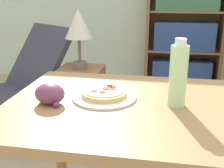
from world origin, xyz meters
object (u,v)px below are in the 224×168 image
grape_bunch (50,94)px  table_lamp (79,26)px  drink_bottle (178,75)px  pizza_on_plate (104,95)px  lounge_chair_near (25,98)px  bookshelf (184,35)px  side_table (81,103)px

grape_bunch → table_lamp: table_lamp is taller
drink_bottle → table_lamp: bearing=124.3°
pizza_on_plate → lounge_chair_near: bearing=131.7°
pizza_on_plate → drink_bottle: bearing=-5.6°
bookshelf → side_table: size_ratio=2.40×
drink_bottle → table_lamp: 1.22m
drink_bottle → lounge_chair_near: size_ratio=0.27×
pizza_on_plate → table_lamp: size_ratio=0.59×
lounge_chair_near → grape_bunch: bearing=-23.5°
grape_bunch → drink_bottle: drink_bottle is taller
side_table → table_lamp: (0.00, 0.00, 0.62)m
drink_bottle → bookshelf: bookshelf is taller
drink_bottle → bookshelf: bearing=85.6°
lounge_chair_near → bookshelf: bearing=77.4°
drink_bottle → bookshelf: 2.40m
lounge_chair_near → bookshelf: bookshelf is taller
drink_bottle → table_lamp: (-0.69, 1.01, 0.04)m
pizza_on_plate → side_table: bearing=112.1°
grape_bunch → side_table: 1.21m
grape_bunch → drink_bottle: 0.50m
grape_bunch → table_lamp: 1.11m
bookshelf → side_table: (-0.87, -1.38, -0.38)m
side_table → bookshelf: bearing=57.6°
table_lamp → lounge_chair_near: bearing=174.6°
lounge_chair_near → side_table: (0.52, -0.05, 0.01)m
lounge_chair_near → side_table: bearing=28.5°
grape_bunch → lounge_chair_near: lounge_chair_near is taller
grape_bunch → drink_bottle: size_ratio=0.45×
lounge_chair_near → side_table: size_ratio=1.62×
pizza_on_plate → bookshelf: (0.48, 2.36, -0.09)m
lounge_chair_near → side_table: lounge_chair_near is taller
drink_bottle → side_table: size_ratio=0.44×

